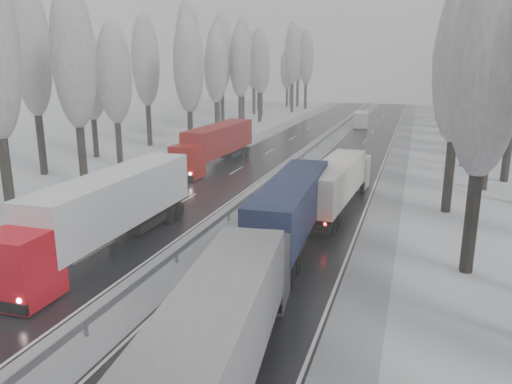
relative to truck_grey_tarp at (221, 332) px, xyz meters
The scene contains 52 objects.
carriageway_right 27.95m from the truck_grey_tarp, 92.72° to the left, with size 7.50×200.00×0.03m, color black.
carriageway_left 30.32m from the truck_grey_tarp, 113.02° to the left, with size 7.50×200.00×0.03m, color black.
median_slush 28.68m from the truck_grey_tarp, 103.29° to the left, with size 3.00×200.00×0.04m, color #A5A7AD.
shoulder_right 28.15m from the truck_grey_tarp, 82.56° to the left, with size 2.40×200.00×0.04m, color #A5A7AD.
shoulder_left 32.57m from the truck_grey_tarp, 121.08° to the left, with size 2.40×200.00×0.04m, color #A5A7AD.
median_guardrail 28.63m from the truck_grey_tarp, 103.29° to the left, with size 0.12×200.00×0.76m.
tree_16 17.95m from the truck_grey_tarp, 57.88° to the left, with size 3.60×3.60×16.53m.
tree_18 27.38m from the truck_grey_tarp, 72.29° to the left, with size 3.60×3.60×16.58m.
tree_20 35.73m from the truck_grey_tarp, 71.05° to the left, with size 3.60×3.60×15.71m.
tree_22 45.35m from the truck_grey_tarp, 76.47° to the left, with size 3.60×3.60×15.86m.
tree_24 51.29m from the truck_grey_tarp, 76.94° to the left, with size 3.60×3.60×20.49m.
tree_26 60.89m from the truck_grey_tarp, 79.46° to the left, with size 3.60×3.60×18.78m.
tree_28 71.20m from the truck_grey_tarp, 82.03° to the left, with size 3.60×3.60×19.62m.
tree_29 76.31m from the truck_grey_tarp, 76.92° to the left, with size 3.60×3.60×18.11m.
tree_30 80.67m from the truck_grey_tarp, 82.84° to the left, with size 3.60×3.60×17.86m.
tree_31 85.56m from the truck_grey_tarp, 79.22° to the left, with size 3.60×3.60×18.58m.
tree_32 88.05m from the truck_grey_tarp, 83.41° to the left, with size 3.60×3.60×17.33m.
tree_33 92.24m from the truck_grey_tarp, 81.75° to the left, with size 3.60×3.60×14.33m.
tree_34 95.01m from the truck_grey_tarp, 84.44° to the left, with size 3.60×3.60×17.63m.
tree_35 100.28m from the truck_grey_tarp, 79.39° to the left, with size 3.60×3.60×18.25m.
tree_36 105.05m from the truck_grey_tarp, 84.25° to the left, with size 3.60×3.60×20.23m.
tree_37 109.69m from the truck_grey_tarp, 80.82° to the left, with size 3.60×3.60×16.37m.
tree_38 115.56m from the truck_grey_tarp, 83.94° to the left, with size 3.60×3.60×17.97m.
tree_39 119.76m from the truck_grey_tarp, 82.80° to the left, with size 3.60×3.60×16.19m.
tree_58 32.37m from the truck_grey_tarp, 134.10° to the left, with size 3.60×3.60×17.21m.
tree_59 40.61m from the truck_grey_tarp, 138.07° to the left, with size 3.60×3.60×18.41m.
tree_60 40.85m from the truck_grey_tarp, 127.22° to the left, with size 3.60×3.60×14.84m.
tree_61 47.40m from the truck_grey_tarp, 129.87° to the left, with size 3.60×3.60×13.95m.
tree_62 47.02m from the truck_grey_tarp, 116.28° to the left, with size 3.60×3.60×16.04m.
tree_63 54.36m from the truck_grey_tarp, 121.96° to the left, with size 3.60×3.60×16.88m.
tree_64 56.81m from the truck_grey_tarp, 116.17° to the left, with size 3.60×3.60×15.42m.
tree_65 61.53m from the truck_grey_tarp, 116.02° to the left, with size 3.60×3.60×19.48m.
tree_66 65.48m from the truck_grey_tarp, 112.34° to the left, with size 3.60×3.60×15.23m.
tree_67 69.81m from the truck_grey_tarp, 112.14° to the left, with size 3.60×3.60×17.09m.
tree_68 71.31m from the truck_grey_tarp, 109.08° to the left, with size 3.60×3.60×16.65m.
tree_69 76.92m from the truck_grey_tarp, 111.53° to the left, with size 3.60×3.60×19.35m.
tree_70 80.80m from the truck_grey_tarp, 106.56° to the left, with size 3.60×3.60×17.09m.
tree_71 86.21m from the truck_grey_tarp, 108.85° to the left, with size 3.60×3.60×19.61m.
tree_72 90.34m from the truck_grey_tarp, 106.45° to the left, with size 3.60×3.60×15.11m.
tree_73 95.11m from the truck_grey_tarp, 107.44° to the left, with size 3.60×3.60×17.22m.
tree_74 100.06m from the truck_grey_tarp, 102.56° to the left, with size 3.60×3.60×19.68m.
tree_75 106.16m from the truck_grey_tarp, 106.92° to the left, with size 3.60×3.60×18.60m.
tree_76 108.94m from the truck_grey_tarp, 100.95° to the left, with size 3.60×3.60×18.55m.
tree_77 113.82m from the truck_grey_tarp, 103.35° to the left, with size 3.60×3.60×14.32m.
tree_78 116.12m from the truck_grey_tarp, 102.04° to the left, with size 3.60×3.60×19.55m.
tree_79 120.49m from the truck_grey_tarp, 102.93° to the left, with size 3.60×3.60×17.07m.
truck_grey_tarp is the anchor object (origin of this frame).
truck_blue_box 15.43m from the truck_grey_tarp, 94.78° to the left, with size 3.26×16.09×4.10m.
truck_cream_box 23.16m from the truck_grey_tarp, 89.53° to the left, with size 3.17×14.80×3.77m.
box_truck_distant 74.22m from the truck_grey_tarp, 92.93° to the left, with size 3.06×7.41×2.69m.
truck_red_white 15.13m from the truck_grey_tarp, 137.62° to the left, with size 2.94×17.36×4.44m.
truck_red_red 38.42m from the truck_grey_tarp, 112.60° to the left, with size 2.98×16.58×4.23m.
Camera 1 is at (11.98, -10.99, 10.66)m, focal length 35.00 mm.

